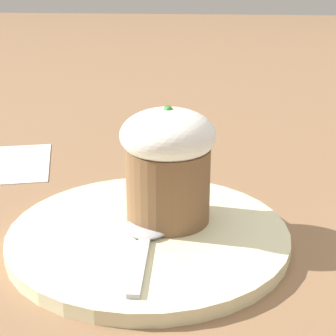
% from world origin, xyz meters
% --- Properties ---
extents(ground_plane, '(4.00, 4.00, 0.00)m').
position_xyz_m(ground_plane, '(0.00, 0.00, 0.00)').
color(ground_plane, '#846042').
extents(dessert_plate, '(0.25, 0.25, 0.01)m').
position_xyz_m(dessert_plate, '(0.00, 0.00, 0.01)').
color(dessert_plate, beige).
rests_on(dessert_plate, ground_plane).
extents(carrot_cake, '(0.09, 0.09, 0.11)m').
position_xyz_m(carrot_cake, '(0.02, -0.02, 0.07)').
color(carrot_cake, brown).
rests_on(carrot_cake, dessert_plate).
extents(spoon, '(0.13, 0.04, 0.01)m').
position_xyz_m(spoon, '(-0.01, 0.00, 0.02)').
color(spoon, '#B7B7BC').
rests_on(spoon, dessert_plate).
extents(paper_napkin, '(0.16, 0.14, 0.00)m').
position_xyz_m(paper_napkin, '(0.18, 0.20, 0.00)').
color(paper_napkin, white).
rests_on(paper_napkin, ground_plane).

